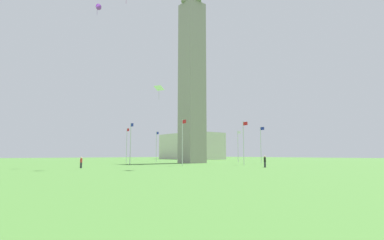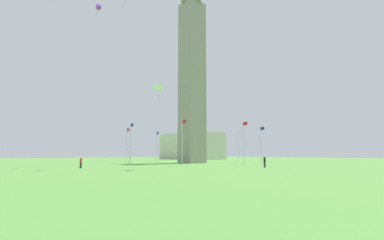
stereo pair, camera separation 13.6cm
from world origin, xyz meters
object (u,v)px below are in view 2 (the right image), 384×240
(flagpole_ne, at_px, (261,143))
(flagpole_e, at_px, (238,145))
(kite_purple_delta, at_px, (97,7))
(flagpole_nw, at_px, (182,140))
(flagpole_w, at_px, (130,141))
(distant_building, at_px, (191,146))
(flagpole_se, at_px, (198,145))
(person_black_shirt, at_px, (265,162))
(obelisk_monument, at_px, (192,71))
(flagpole_n, at_px, (244,141))
(kite_white_diamond, at_px, (159,88))
(flagpole_s, at_px, (157,145))
(person_red_shirt, at_px, (81,163))
(flagpole_sw, at_px, (127,144))

(flagpole_ne, xyz_separation_m, flagpole_e, (-10.86, 4.50, 0.00))
(flagpole_ne, height_order, kite_purple_delta, kite_purple_delta)
(flagpole_nw, bearing_deg, flagpole_w, -157.50)
(flagpole_e, bearing_deg, kite_purple_delta, -81.45)
(flagpole_e, distance_m, distant_building, 45.43)
(flagpole_se, xyz_separation_m, distant_building, (-31.05, 22.02, 0.75))
(flagpole_e, relative_size, kite_purple_delta, 3.87)
(flagpole_ne, distance_m, person_black_shirt, 21.18)
(flagpole_ne, relative_size, flagpole_e, 1.00)
(distant_building, bearing_deg, person_black_shirt, -30.08)
(obelisk_monument, bearing_deg, flagpole_n, 0.00)
(obelisk_monument, distance_m, flagpole_n, 22.99)
(obelisk_monument, bearing_deg, kite_purple_delta, -76.24)
(obelisk_monument, distance_m, flagpole_se, 22.92)
(kite_purple_delta, bearing_deg, obelisk_monument, 103.76)
(flagpole_e, bearing_deg, distant_building, 157.31)
(flagpole_se, distance_m, person_black_shirt, 38.65)
(obelisk_monument, distance_m, kite_white_diamond, 30.25)
(flagpole_se, relative_size, flagpole_s, 1.00)
(flagpole_ne, xyz_separation_m, person_red_shirt, (-1.73, -38.40, -3.64))
(flagpole_ne, bearing_deg, obelisk_monument, -135.16)
(flagpole_s, bearing_deg, person_red_shirt, -48.36)
(flagpole_ne, relative_size, person_red_shirt, 5.05)
(person_red_shirt, bearing_deg, flagpole_n, -63.11)
(flagpole_w, distance_m, person_red_shirt, 15.65)
(flagpole_se, xyz_separation_m, flagpole_s, (-4.50, -10.86, 0.00))
(flagpole_w, bearing_deg, person_black_shirt, 22.65)
(distant_building, bearing_deg, flagpole_sw, -54.63)
(flagpole_sw, height_order, person_black_shirt, flagpole_sw)
(flagpole_s, relative_size, flagpole_w, 1.00)
(flagpole_nw, height_order, distant_building, distant_building)
(flagpole_e, bearing_deg, flagpole_ne, -22.50)
(flagpole_ne, xyz_separation_m, flagpole_sw, (-21.72, -21.72, 0.00))
(distant_building, bearing_deg, flagpole_w, -49.02)
(kite_white_diamond, distance_m, kite_purple_delta, 20.62)
(flagpole_sw, xyz_separation_m, kite_white_diamond, (29.83, -10.04, 6.29))
(person_red_shirt, height_order, distant_building, distant_building)
(flagpole_nw, bearing_deg, flagpole_n, 67.50)
(flagpole_nw, bearing_deg, distant_building, 140.34)
(flagpole_sw, distance_m, kite_white_diamond, 32.10)
(person_red_shirt, distance_m, person_black_shirt, 26.77)
(flagpole_w, height_order, person_black_shirt, flagpole_w)
(obelisk_monument, xyz_separation_m, flagpole_e, (0.06, 15.36, -17.05))
(flagpole_n, relative_size, flagpole_se, 1.00)
(flagpole_s, height_order, kite_white_diamond, kite_white_diamond)
(obelisk_monument, bearing_deg, person_red_shirt, -71.55)
(kite_white_diamond, bearing_deg, obelisk_monument, 132.32)
(flagpole_w, relative_size, distant_building, 0.31)
(kite_purple_delta, bearing_deg, flagpole_s, 130.53)
(flagpole_sw, bearing_deg, distant_building, 125.37)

